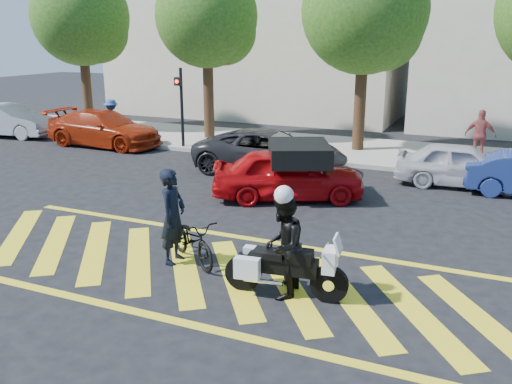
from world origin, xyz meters
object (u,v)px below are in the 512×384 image
at_px(bicycle, 193,240).
at_px(parked_far_left, 8,121).
at_px(parked_mid_left, 271,151).
at_px(parked_left, 104,128).
at_px(police_motorcycle, 283,267).
at_px(parked_mid_right, 462,165).
at_px(officer_moto, 283,246).
at_px(red_convertible, 288,174).
at_px(officer_bike, 173,216).

distance_m(bicycle, parked_far_left, 17.14).
bearing_deg(parked_mid_left, parked_far_left, 79.31).
bearing_deg(bicycle, parked_left, 80.91).
bearing_deg(police_motorcycle, parked_mid_left, 107.49).
relative_size(police_motorcycle, parked_mid_left, 0.44).
bearing_deg(parked_mid_left, police_motorcycle, -161.16).
relative_size(parked_left, parked_mid_right, 1.29).
relative_size(officer_moto, parked_far_left, 0.42).
height_order(parked_far_left, parked_mid_left, parked_far_left).
relative_size(bicycle, officer_moto, 0.96).
height_order(bicycle, police_motorcycle, police_motorcycle).
xyz_separation_m(officer_moto, red_convertible, (-1.95, 5.53, -0.21)).
height_order(red_convertible, parked_mid_right, red_convertible).
relative_size(police_motorcycle, parked_far_left, 0.51).
bearing_deg(officer_bike, parked_far_left, 52.96).
height_order(bicycle, red_convertible, red_convertible).
bearing_deg(red_convertible, parked_mid_right, -77.32).
xyz_separation_m(bicycle, parked_mid_left, (-1.36, 7.51, 0.24)).
relative_size(red_convertible, parked_far_left, 0.96).
bearing_deg(bicycle, parked_mid_right, 5.60).
bearing_deg(parked_mid_left, officer_moto, -161.24).
height_order(officer_moto, parked_mid_right, officer_moto).
xyz_separation_m(police_motorcycle, officer_moto, (-0.01, 0.00, 0.39)).
xyz_separation_m(officer_bike, officer_moto, (2.52, -0.50, -0.04)).
relative_size(bicycle, red_convertible, 0.42).
xyz_separation_m(bicycle, red_convertible, (0.23, 4.88, 0.25)).
bearing_deg(parked_left, police_motorcycle, -128.16).
distance_m(police_motorcycle, officer_moto, 0.39).
bearing_deg(officer_bike, parked_mid_left, 2.86).
bearing_deg(parked_mid_left, parked_mid_right, -88.20).
xyz_separation_m(officer_bike, parked_far_left, (-14.30, 9.05, -0.24)).
bearing_deg(police_motorcycle, parked_left, 134.19).
height_order(red_convertible, parked_far_left, parked_far_left).
xyz_separation_m(parked_far_left, parked_mid_right, (19.19, -0.73, -0.06)).
height_order(officer_moto, parked_left, officer_moto).
distance_m(officer_bike, red_convertible, 5.06).
distance_m(officer_moto, parked_mid_left, 8.89).
distance_m(officer_bike, parked_left, 12.73).
bearing_deg(parked_far_left, officer_bike, -130.29).
relative_size(bicycle, parked_mid_right, 0.46).
bearing_deg(parked_left, officer_moto, -128.18).
distance_m(parked_far_left, parked_mid_right, 19.21).
height_order(police_motorcycle, parked_mid_left, parked_mid_left).
bearing_deg(bicycle, officer_bike, 147.91).
height_order(bicycle, parked_mid_right, parked_mid_right).
bearing_deg(bicycle, officer_moto, -71.96).
relative_size(officer_bike, red_convertible, 0.46).
bearing_deg(parked_mid_right, parked_far_left, 83.93).
bearing_deg(officer_bike, parked_mid_right, -35.16).
bearing_deg(bicycle, parked_far_left, 93.39).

